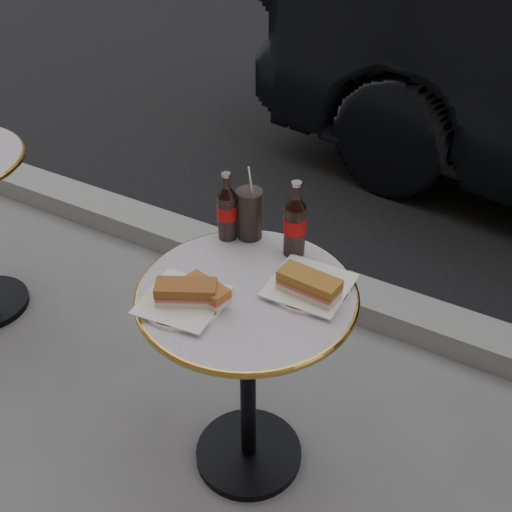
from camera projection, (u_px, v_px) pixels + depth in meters
The scene contains 11 objects.
ground at pixel (249, 455), 2.20m from camera, with size 80.00×80.00×0.00m, color slate.
curb at pixel (353, 298), 2.80m from camera, with size 40.00×0.20×0.12m, color gray.
bistro_table at pixel (248, 382), 1.98m from camera, with size 0.62×0.62×0.73m, color #BAB2C4, non-canonical shape.
plate_left at pixel (183, 302), 1.72m from camera, with size 0.22×0.22×0.01m, color white.
plate_right at pixel (309, 287), 1.77m from camera, with size 0.22×0.22×0.01m, color white.
sandwich_left_a at pixel (186, 293), 1.70m from camera, with size 0.16×0.08×0.06m, color brown.
sandwich_left_b at pixel (207, 292), 1.71m from camera, with size 0.13×0.06×0.05m, color #AA622B.
sandwich_right at pixel (309, 286), 1.72m from camera, with size 0.17×0.08×0.06m, color #9D6928.
cola_bottle_left at pixel (227, 206), 1.91m from camera, with size 0.06×0.06×0.22m, color black, non-canonical shape.
cola_bottle_right at pixel (295, 219), 1.84m from camera, with size 0.07×0.07×0.24m, color black, non-canonical shape.
cola_glass at pixel (250, 214), 1.93m from camera, with size 0.08×0.08×0.16m, color black.
Camera 1 is at (0.70, -1.17, 1.86)m, focal length 45.00 mm.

